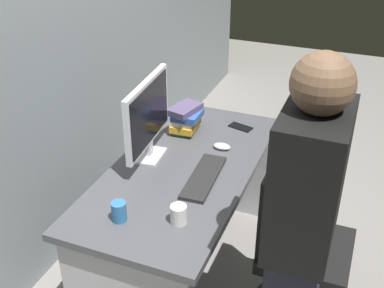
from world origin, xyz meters
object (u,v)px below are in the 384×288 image
at_px(desk, 184,200).
at_px(cup_near_keyboard, 179,214).
at_px(office_chair, 294,253).
at_px(cup_by_monitor, 119,211).
at_px(cell_phone, 241,127).
at_px(keyboard, 204,177).
at_px(mouse, 222,146).
at_px(book_stack, 186,118).
at_px(monitor, 148,116).
at_px(person_at_desk, 299,244).

distance_m(desk, cup_near_keyboard, 0.55).
bearing_deg(desk, office_chair, -98.54).
distance_m(cup_by_monitor, cell_phone, 1.11).
distance_m(keyboard, cup_near_keyboard, 0.38).
relative_size(mouse, cell_phone, 0.69).
height_order(keyboard, cell_phone, keyboard).
bearing_deg(cup_near_keyboard, book_stack, 20.40).
xyz_separation_m(mouse, cell_phone, (0.29, -0.02, -0.01)).
height_order(monitor, cell_phone, monitor).
bearing_deg(book_stack, cup_near_keyboard, -159.60).
relative_size(cup_near_keyboard, cell_phone, 0.63).
xyz_separation_m(monitor, cup_by_monitor, (-0.55, -0.12, -0.21)).
bearing_deg(monitor, mouse, -55.71).
relative_size(person_at_desk, keyboard, 3.81).
height_order(keyboard, cup_by_monitor, cup_by_monitor).
bearing_deg(monitor, desk, -95.09).
bearing_deg(monitor, cup_by_monitor, -168.00).
height_order(desk, office_chair, office_chair).
xyz_separation_m(desk, cup_near_keyboard, (-0.45, -0.16, 0.27)).
bearing_deg(cup_near_keyboard, cup_by_monitor, 107.91).
xyz_separation_m(office_chair, keyboard, (0.03, 0.51, 0.32)).
height_order(office_chair, book_stack, office_chair).
xyz_separation_m(cup_near_keyboard, cup_by_monitor, (-0.08, 0.26, 0.00)).
xyz_separation_m(person_at_desk, keyboard, (0.43, 0.57, -0.09)).
distance_m(office_chair, monitor, 1.05).
bearing_deg(office_chair, person_at_desk, -171.84).
xyz_separation_m(keyboard, cup_near_keyboard, (-0.38, -0.02, 0.04)).
bearing_deg(desk, book_stack, 20.73).
distance_m(person_at_desk, cup_by_monitor, 0.81).
height_order(person_at_desk, cell_phone, person_at_desk).
bearing_deg(monitor, person_at_desk, -119.47).
relative_size(mouse, cup_by_monitor, 1.04).
height_order(desk, person_at_desk, person_at_desk).
distance_m(desk, person_at_desk, 0.93).
bearing_deg(cell_phone, person_at_desk, -137.55).
xyz_separation_m(desk, cup_by_monitor, (-0.53, 0.09, 0.27)).
height_order(office_chair, person_at_desk, person_at_desk).
relative_size(monitor, cup_near_keyboard, 5.92).
relative_size(office_chair, person_at_desk, 0.57).
bearing_deg(person_at_desk, cup_by_monitor, 91.91).
distance_m(mouse, cell_phone, 0.29).
distance_m(person_at_desk, book_stack, 1.23).
relative_size(person_at_desk, monitor, 3.03).
xyz_separation_m(person_at_desk, cell_phone, (1.05, 0.56, -0.10)).
bearing_deg(cell_phone, keyboard, -166.65).
bearing_deg(cup_near_keyboard, office_chair, -54.64).
relative_size(monitor, keyboard, 1.26).
xyz_separation_m(office_chair, mouse, (0.35, 0.52, 0.33)).
distance_m(person_at_desk, mouse, 0.96).
height_order(office_chair, keyboard, office_chair).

